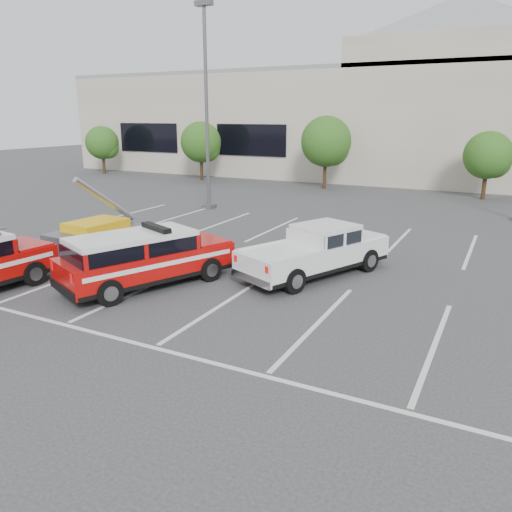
{
  "coord_description": "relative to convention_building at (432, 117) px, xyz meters",
  "views": [
    {
      "loc": [
        6.48,
        -10.6,
        4.86
      ],
      "look_at": [
        0.32,
        1.38,
        1.05
      ],
      "focal_mm": 35.0,
      "sensor_mm": 36.0,
      "label": 1
    }
  ],
  "objects": [
    {
      "name": "ground",
      "position": [
        -0.18,
        -31.86,
        -4.72
      ],
      "size": [
        120.0,
        120.0,
        0.0
      ],
      "primitive_type": "plane",
      "color": "#303033",
      "rests_on": "ground"
    },
    {
      "name": "stall_markings",
      "position": [
        -0.18,
        -27.36,
        -4.71
      ],
      "size": [
        23.0,
        15.0,
        0.01
      ],
      "primitive_type": "cube",
      "color": "silver",
      "rests_on": "ground"
    },
    {
      "name": "convention_building",
      "position": [
        0.0,
        0.0,
        0.0
      ],
      "size": [
        60.0,
        16.99,
        13.2
      ],
      "color": "beige",
      "rests_on": "ground"
    },
    {
      "name": "tree_far_left",
      "position": [
        -25.09,
        -9.82,
        -2.22
      ],
      "size": [
        2.77,
        2.77,
        3.99
      ],
      "color": "#3F2B19",
      "rests_on": "ground"
    },
    {
      "name": "tree_left",
      "position": [
        -15.09,
        -9.82,
        -1.95
      ],
      "size": [
        3.07,
        3.07,
        4.42
      ],
      "color": "#3F2B19",
      "rests_on": "ground"
    },
    {
      "name": "tree_mid_left",
      "position": [
        -5.09,
        -9.82,
        -1.68
      ],
      "size": [
        3.37,
        3.37,
        4.85
      ],
      "color": "#3F2B19",
      "rests_on": "ground"
    },
    {
      "name": "tree_mid_right",
      "position": [
        4.91,
        -9.82,
        -2.22
      ],
      "size": [
        2.77,
        2.77,
        3.99
      ],
      "color": "#3F2B19",
      "rests_on": "ground"
    },
    {
      "name": "light_pole_left",
      "position": [
        -8.18,
        -19.86,
        0.47
      ],
      "size": [
        0.9,
        0.6,
        10.24
      ],
      "color": "#59595E",
      "rests_on": "ground"
    },
    {
      "name": "fire_chief_suv",
      "position": [
        -2.98,
        -31.52,
        -4.0
      ],
      "size": [
        3.65,
        5.33,
        1.77
      ],
      "rotation": [
        0.0,
        0.0,
        -0.4
      ],
      "color": "#A80908",
      "rests_on": "ground"
    },
    {
      "name": "white_pickup",
      "position": [
        1.1,
        -28.26,
        -4.09
      ],
      "size": [
        3.68,
        5.38,
        1.57
      ],
      "rotation": [
        0.0,
        0.0,
        -0.42
      ],
      "color": "silver",
      "rests_on": "ground"
    },
    {
      "name": "utility_rig",
      "position": [
        -6.72,
        -29.78,
        -4.14
      ],
      "size": [
        3.08,
        3.48,
        2.89
      ],
      "rotation": [
        0.0,
        0.0,
        -0.08
      ],
      "color": "#59595E",
      "rests_on": "ground"
    }
  ]
}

